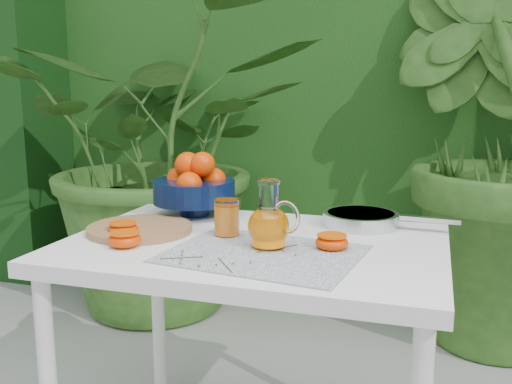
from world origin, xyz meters
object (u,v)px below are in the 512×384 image
(white_table, at_px, (254,270))
(fruit_bowl, at_px, (194,186))
(juice_pitcher, at_px, (269,224))
(saute_pan, at_px, (362,219))
(cutting_board, at_px, (140,229))

(white_table, relative_size, fruit_bowl, 3.32)
(white_table, xyz_separation_m, juice_pitcher, (0.06, -0.06, 0.15))
(saute_pan, bearing_deg, cutting_board, -156.34)
(white_table, bearing_deg, juice_pitcher, -44.26)
(fruit_bowl, bearing_deg, saute_pan, 1.07)
(white_table, relative_size, juice_pitcher, 5.70)
(white_table, distance_m, cutting_board, 0.35)
(saute_pan, bearing_deg, juice_pitcher, -122.32)
(cutting_board, height_order, saute_pan, saute_pan)
(juice_pitcher, xyz_separation_m, saute_pan, (0.20, 0.31, -0.04))
(cutting_board, bearing_deg, white_table, 1.40)
(cutting_board, distance_m, juice_pitcher, 0.40)
(cutting_board, xyz_separation_m, fruit_bowl, (0.06, 0.25, 0.08))
(fruit_bowl, distance_m, saute_pan, 0.54)
(juice_pitcher, relative_size, saute_pan, 0.44)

